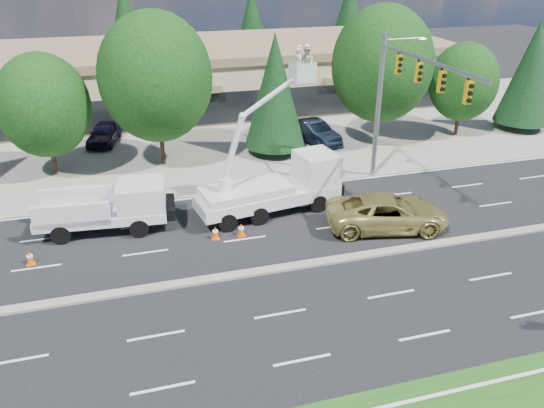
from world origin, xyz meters
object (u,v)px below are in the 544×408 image
object	(u,v)px
bucket_truck	(279,179)
utility_pickup	(112,211)
signal_mast	(398,91)
minivan	(387,213)

from	to	relation	value
bucket_truck	utility_pickup	bearing A→B (deg)	169.53
bucket_truck	signal_mast	bearing A→B (deg)	-0.49
utility_pickup	bucket_truck	size ratio (longest dim) A/B	0.75
signal_mast	utility_pickup	xyz separation A→B (m)	(-16.46, -0.89, -5.01)
signal_mast	minivan	bearing A→B (deg)	-117.86
signal_mast	utility_pickup	distance (m)	17.23
bucket_truck	minivan	world-z (taller)	bucket_truck
signal_mast	minivan	world-z (taller)	signal_mast
utility_pickup	bucket_truck	bearing A→B (deg)	4.08
bucket_truck	minivan	distance (m)	6.15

